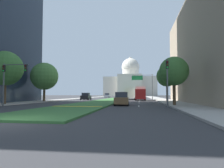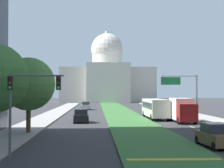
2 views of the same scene
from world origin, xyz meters
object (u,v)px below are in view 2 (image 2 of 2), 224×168
(sedan_lead_stopped, at_px, (216,136))
(street_tree_left_mid, at_px, (29,84))
(capitol_building, at_px, (107,79))
(box_truck_delivery, at_px, (183,110))
(sedan_distant, at_px, (159,109))
(traffic_light_near_left, at_px, (24,96))
(sedan_far_horizon, at_px, (86,106))
(overhead_guide_sign, at_px, (184,88))
(city_bus, at_px, (155,107))
(sedan_midblock, at_px, (81,116))

(sedan_lead_stopped, bearing_deg, street_tree_left_mid, 150.61)
(capitol_building, distance_m, street_tree_left_mid, 109.80)
(box_truck_delivery, bearing_deg, capitol_building, 94.04)
(street_tree_left_mid, bearing_deg, sedan_distant, 59.65)
(sedan_distant, bearing_deg, traffic_light_near_left, -109.86)
(sedan_far_horizon, height_order, box_truck_delivery, box_truck_delivery)
(traffic_light_near_left, relative_size, overhead_guide_sign, 0.80)
(city_bus, bearing_deg, overhead_guide_sign, -39.12)
(sedan_distant, bearing_deg, sedan_far_horizon, 130.37)
(overhead_guide_sign, height_order, street_tree_left_mid, street_tree_left_mid)
(capitol_building, xyz_separation_m, city_bus, (4.33, -90.37, -7.55))
(street_tree_left_mid, height_order, sedan_lead_stopped, street_tree_left_mid)
(capitol_building, height_order, traffic_light_near_left, capitol_building)
(capitol_building, relative_size, city_bus, 3.32)
(sedan_distant, bearing_deg, box_truck_delivery, -90.24)
(traffic_light_near_left, distance_m, sedan_midblock, 26.19)
(traffic_light_near_left, bearing_deg, capitol_building, 85.88)
(sedan_distant, distance_m, box_truck_delivery, 18.57)
(sedan_distant, bearing_deg, capitol_building, 95.05)
(overhead_guide_sign, xyz_separation_m, box_truck_delivery, (-1.08, -3.82, -2.95))
(sedan_midblock, bearing_deg, city_bus, 28.47)
(sedan_far_horizon, height_order, city_bus, city_bus)
(overhead_guide_sign, xyz_separation_m, street_tree_left_mid, (-18.92, -15.85, 0.17))
(street_tree_left_mid, height_order, box_truck_delivery, street_tree_left_mid)
(street_tree_left_mid, relative_size, city_bus, 0.67)
(street_tree_left_mid, relative_size, box_truck_delivery, 1.15)
(box_truck_delivery, distance_m, city_bus, 7.22)
(capitol_building, relative_size, sedan_midblock, 8.39)
(overhead_guide_sign, distance_m, street_tree_left_mid, 24.68)
(traffic_light_near_left, relative_size, sedan_midblock, 1.20)
(capitol_building, bearing_deg, box_truck_delivery, -85.96)
(sedan_lead_stopped, bearing_deg, box_truck_delivery, 83.01)
(capitol_building, height_order, sedan_distant, capitol_building)
(sedan_midblock, height_order, city_bus, city_bus)
(overhead_guide_sign, bearing_deg, sedan_lead_stopped, -98.40)
(street_tree_left_mid, xyz_separation_m, box_truck_delivery, (17.83, 12.04, -3.13))
(box_truck_delivery, relative_size, city_bus, 0.58)
(sedan_far_horizon, bearing_deg, sedan_lead_stopped, -78.64)
(sedan_midblock, bearing_deg, sedan_distant, 52.73)
(overhead_guide_sign, xyz_separation_m, sedan_midblock, (-14.45, -2.94, -3.80))
(traffic_light_near_left, xyz_separation_m, sedan_lead_stopped, (13.14, 4.39, -2.98))
(traffic_light_near_left, bearing_deg, sedan_lead_stopped, 18.48)
(sedan_midblock, bearing_deg, street_tree_left_mid, -109.07)
(sedan_midblock, bearing_deg, sedan_far_horizon, 90.47)
(overhead_guide_sign, xyz_separation_m, sedan_distant, (-1.00, 14.73, -3.77))
(sedan_far_horizon, xyz_separation_m, city_bus, (11.12, -27.94, 0.93))
(capitol_building, distance_m, city_bus, 90.78)
(overhead_guide_sign, bearing_deg, traffic_light_near_left, -120.13)
(sedan_midblock, bearing_deg, sedan_lead_stopped, -63.29)
(sedan_lead_stopped, relative_size, sedan_midblock, 1.01)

